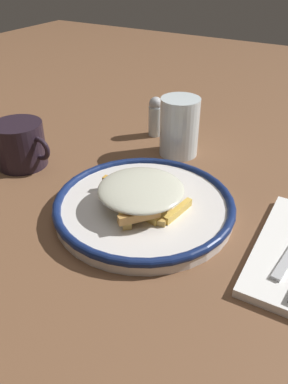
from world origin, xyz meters
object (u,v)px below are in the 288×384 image
Objects in this scene: plate at (144,206)px; water_glass at (179,127)px; fries_heap at (141,192)px; salt_shaker at (156,116)px; coffee_mug at (20,145)px.

water_glass reaches higher than plate.
fries_heap is 0.30m from salt_shaker.
plate is 1.62× the size of fries_heap.
plate is at bearing -4.01° from coffee_mug.
water_glass is at bearing 101.93° from plate.
fries_heap reaches higher than plate.
plate is 0.03m from fries_heap.
salt_shaker reaches higher than coffee_mug.
water_glass is 0.10m from salt_shaker.
plate is 0.28m from coffee_mug.
salt_shaker is (-0.08, 0.05, -0.01)m from water_glass.
plate is at bearing -64.38° from salt_shaker.
water_glass is at bearing 101.25° from fries_heap.
salt_shaker is (0.15, 0.25, 0.00)m from coffee_mug.
plate is 0.22m from water_glass.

